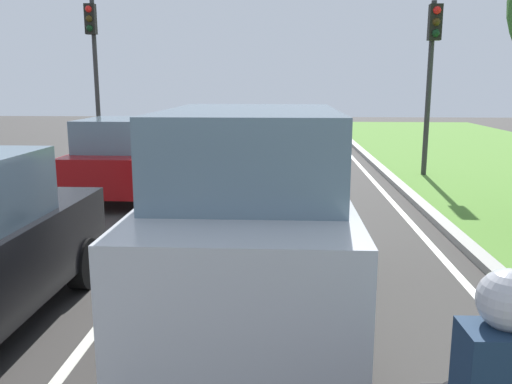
{
  "coord_description": "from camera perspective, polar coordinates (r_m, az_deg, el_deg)",
  "views": [
    {
      "loc": [
        1.25,
        2.63,
        2.54
      ],
      "look_at": [
        0.9,
        9.18,
        1.2
      ],
      "focal_mm": 37.57,
      "sensor_mm": 36.0,
      "label": 1
    }
  ],
  "objects": [
    {
      "name": "traffic_light_near_right",
      "position": [
        15.21,
        18.23,
        13.49
      ],
      "size": [
        0.32,
        0.5,
        4.64
      ],
      "color": "#2D2D2D",
      "rests_on": "ground"
    },
    {
      "name": "ground_plane",
      "position": [
        11.72,
        -3.12,
        -1.0
      ],
      "size": [
        60.0,
        60.0,
        0.0
      ],
      "primitive_type": "plane",
      "color": "#383533"
    },
    {
      "name": "curb_right",
      "position": [
        11.98,
        16.78,
        -0.91
      ],
      "size": [
        0.24,
        48.0,
        0.12
      ],
      "primitive_type": "cube",
      "color": "#9E9B93",
      "rests_on": "ground"
    },
    {
      "name": "lane_line_right_edge",
      "position": [
        11.88,
        14.42,
        -1.16
      ],
      "size": [
        0.12,
        32.0,
        0.01
      ],
      "primitive_type": "cube",
      "color": "silver",
      "rests_on": "ground"
    },
    {
      "name": "traffic_light_overhead_left",
      "position": [
        17.96,
        -16.91,
        14.12
      ],
      "size": [
        0.32,
        0.5,
        5.29
      ],
      "color": "#2D2D2D",
      "rests_on": "ground"
    },
    {
      "name": "car_suv_ahead",
      "position": [
        5.71,
        -0.43,
        -2.36
      ],
      "size": [
        1.97,
        4.5,
        2.28
      ],
      "rotation": [
        0.0,
        0.0,
        -0.0
      ],
      "color": "#B7BABF",
      "rests_on": "ground"
    },
    {
      "name": "lane_line_center",
      "position": [
        11.81,
        -6.49,
        -0.94
      ],
      "size": [
        0.12,
        32.0,
        0.01
      ],
      "primitive_type": "cube",
      "color": "silver",
      "rests_on": "ground"
    },
    {
      "name": "car_hatchback_far",
      "position": [
        12.36,
        -13.99,
        3.48
      ],
      "size": [
        1.78,
        3.73,
        1.78
      ],
      "rotation": [
        0.0,
        0.0,
        -0.02
      ],
      "color": "maroon",
      "rests_on": "ground"
    }
  ]
}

